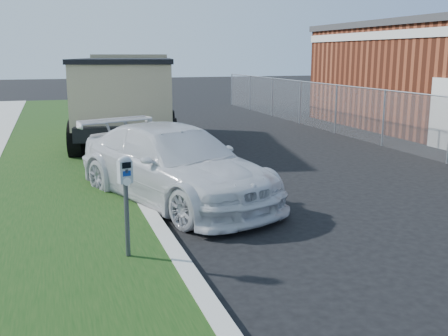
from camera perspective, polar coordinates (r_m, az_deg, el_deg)
name	(u,v)px	position (r m, az deg, el deg)	size (l,w,h in m)	color
ground	(322,233)	(8.95, 10.65, -6.97)	(120.00, 120.00, 0.00)	black
chainlink_fence	(384,107)	(17.68, 17.05, 6.37)	(0.06, 30.06, 30.00)	slate
parking_meter	(126,185)	(7.31, -10.67, -1.79)	(0.22, 0.17, 1.43)	#3F4247
white_wagon	(172,164)	(10.63, -5.66, 0.49)	(2.12, 5.22, 1.52)	silver
dump_truck	(128,93)	(18.01, -10.38, 8.01)	(4.17, 7.83, 2.92)	black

